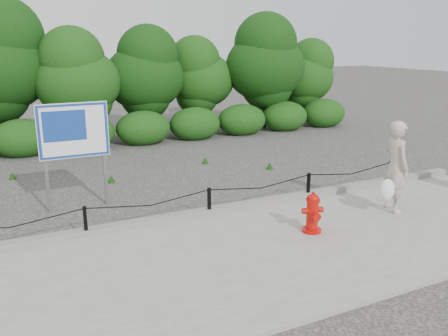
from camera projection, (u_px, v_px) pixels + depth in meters
ground at (209, 219)px, 9.85m from camera, size 90.00×90.00×0.00m
sidewalk at (258, 255)px, 8.12m from camera, size 14.00×4.00×0.08m
curb at (208, 212)px, 9.86m from camera, size 14.00×0.22×0.14m
chain_barrier at (209, 198)px, 9.73m from camera, size 10.06×0.06×0.60m
treeline at (97, 71)px, 16.82m from camera, size 20.19×3.83×4.90m
fire_hydrant at (313, 213)px, 8.90m from camera, size 0.44×0.46×0.79m
pedestrian at (395, 168)px, 9.87m from camera, size 0.83×0.79×1.94m
advertising_sign at (74, 135)px, 10.01m from camera, size 1.46×0.13×2.34m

